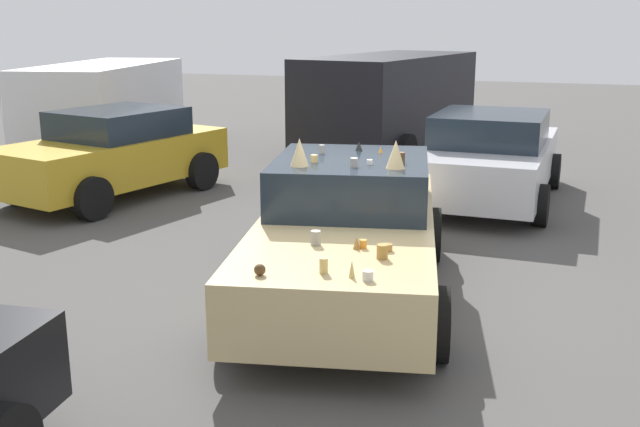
{
  "coord_description": "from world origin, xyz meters",
  "views": [
    {
      "loc": [
        -7.17,
        -2.22,
        2.87
      ],
      "look_at": [
        0.0,
        0.3,
        0.9
      ],
      "focal_mm": 42.14,
      "sensor_mm": 36.0,
      "label": 1
    }
  ],
  "objects": [
    {
      "name": "ground_plane",
      "position": [
        0.0,
        0.0,
        0.0
      ],
      "size": [
        60.0,
        60.0,
        0.0
      ],
      "primitive_type": "plane",
      "color": "#514F4C"
    },
    {
      "name": "parked_sedan_near_left",
      "position": [
        4.98,
        -0.85,
        0.72
      ],
      "size": [
        4.33,
        2.13,
        1.45
      ],
      "rotation": [
        0.0,
        0.0,
        -0.02
      ],
      "color": "silver",
      "rests_on": "ground"
    },
    {
      "name": "art_car_decorated",
      "position": [
        0.09,
        0.02,
        0.71
      ],
      "size": [
        4.78,
        2.7,
        1.71
      ],
      "rotation": [
        0.0,
        0.0,
        3.35
      ],
      "color": "#D8BC7F",
      "rests_on": "ground"
    },
    {
      "name": "parked_sedan_row_back_far",
      "position": [
        3.24,
        5.05,
        0.74
      ],
      "size": [
        4.2,
        2.6,
        1.44
      ],
      "rotation": [
        0.0,
        0.0,
        2.92
      ],
      "color": "gold",
      "rests_on": "ground"
    },
    {
      "name": "parked_van_behind_left",
      "position": [
        7.19,
        7.94,
        1.09
      ],
      "size": [
        5.57,
        3.07,
        1.92
      ],
      "rotation": [
        0.0,
        0.0,
        3.36
      ],
      "color": "silver",
      "rests_on": "ground"
    },
    {
      "name": "parked_van_row_back_center",
      "position": [
        8.79,
        1.79,
        1.2
      ],
      "size": [
        5.52,
        3.01,
        2.13
      ],
      "rotation": [
        0.0,
        0.0,
        2.96
      ],
      "color": "black",
      "rests_on": "ground"
    }
  ]
}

